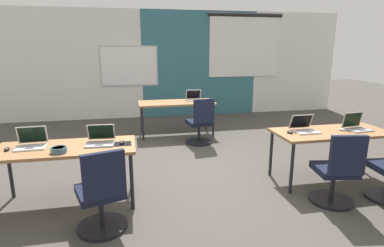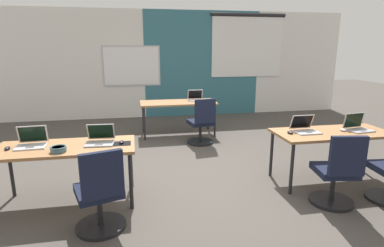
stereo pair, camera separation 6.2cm
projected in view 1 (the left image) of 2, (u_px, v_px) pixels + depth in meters
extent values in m
plane|color=#47423D|center=(199.00, 173.00, 4.75)|extent=(24.00, 24.00, 0.00)
cube|color=silver|center=(165.00, 64.00, 8.41)|extent=(10.00, 0.20, 2.80)
cube|color=#336B7A|center=(200.00, 64.00, 8.49)|extent=(3.14, 0.01, 2.80)
cube|color=#B7B7BC|center=(129.00, 66.00, 8.12)|extent=(1.48, 0.02, 1.04)
cube|color=white|center=(129.00, 66.00, 8.12)|extent=(1.40, 0.02, 0.96)
cube|color=white|center=(245.00, 47.00, 8.61)|extent=(2.00, 0.02, 1.60)
cylinder|color=black|center=(246.00, 15.00, 8.41)|extent=(2.10, 0.10, 0.10)
cube|color=olive|center=(66.00, 148.00, 3.66)|extent=(1.60, 0.70, 0.04)
cylinder|color=black|center=(132.00, 182.00, 3.61)|extent=(0.04, 0.04, 0.68)
cylinder|color=black|center=(10.00, 172.00, 3.89)|extent=(0.04, 0.04, 0.68)
cylinder|color=black|center=(131.00, 163.00, 4.18)|extent=(0.04, 0.04, 0.68)
cube|color=olive|center=(331.00, 132.00, 4.35)|extent=(1.60, 0.70, 0.04)
cylinder|color=black|center=(292.00, 169.00, 4.01)|extent=(0.04, 0.04, 0.68)
cylinder|color=black|center=(271.00, 153.00, 4.58)|extent=(0.04, 0.04, 0.68)
cylinder|color=black|center=(359.00, 147.00, 4.87)|extent=(0.04, 0.04, 0.68)
cube|color=olive|center=(176.00, 103.00, 6.67)|extent=(1.60, 0.70, 0.04)
cylinder|color=black|center=(143.00, 124.00, 6.33)|extent=(0.04, 0.04, 0.68)
cylinder|color=black|center=(213.00, 121.00, 6.62)|extent=(0.04, 0.04, 0.68)
cylinder|color=black|center=(141.00, 118.00, 6.90)|extent=(0.04, 0.04, 0.68)
cylinder|color=black|center=(206.00, 115.00, 7.19)|extent=(0.04, 0.04, 0.68)
cube|color=#B7B7BC|center=(307.00, 132.00, 4.27)|extent=(0.33, 0.24, 0.02)
cube|color=#4C4C4F|center=(309.00, 132.00, 4.22)|extent=(0.09, 0.06, 0.00)
cube|color=#B7B7BC|center=(301.00, 121.00, 4.39)|extent=(0.33, 0.09, 0.21)
cube|color=black|center=(301.00, 121.00, 4.39)|extent=(0.30, 0.08, 0.18)
ellipsoid|color=black|center=(290.00, 132.00, 4.22)|extent=(0.08, 0.11, 0.03)
cylinder|color=black|center=(331.00, 200.00, 3.86)|extent=(0.52, 0.52, 0.04)
cylinder|color=black|center=(332.00, 186.00, 3.81)|extent=(0.06, 0.06, 0.34)
cube|color=black|center=(334.00, 170.00, 3.76)|extent=(0.51, 0.51, 0.08)
cube|color=black|center=(348.00, 156.00, 3.46)|extent=(0.40, 0.12, 0.46)
sphere|color=black|center=(322.00, 191.00, 4.09)|extent=(0.04, 0.04, 0.04)
sphere|color=black|center=(352.00, 202.00, 3.80)|extent=(0.04, 0.04, 0.04)
sphere|color=black|center=(316.00, 203.00, 3.78)|extent=(0.04, 0.04, 0.04)
cube|color=silver|center=(31.00, 148.00, 3.61)|extent=(0.34, 0.25, 0.02)
cube|color=#4C4C4F|center=(29.00, 148.00, 3.56)|extent=(0.09, 0.06, 0.00)
cube|color=silver|center=(32.00, 135.00, 3.71)|extent=(0.33, 0.08, 0.21)
cube|color=black|center=(32.00, 135.00, 3.71)|extent=(0.30, 0.07, 0.19)
ellipsoid|color=black|center=(7.00, 149.00, 3.53)|extent=(0.06, 0.10, 0.03)
cube|color=#B7B7BC|center=(195.00, 101.00, 6.77)|extent=(0.33, 0.24, 0.02)
cube|color=#4C4C4F|center=(195.00, 100.00, 6.72)|extent=(0.09, 0.06, 0.00)
cube|color=#B7B7BC|center=(193.00, 94.00, 6.89)|extent=(0.33, 0.09, 0.21)
cube|color=black|center=(193.00, 94.00, 6.89)|extent=(0.30, 0.07, 0.18)
cylinder|color=black|center=(199.00, 142.00, 6.22)|extent=(0.52, 0.52, 0.04)
cylinder|color=black|center=(199.00, 133.00, 6.18)|extent=(0.06, 0.06, 0.34)
cube|color=black|center=(199.00, 122.00, 6.13)|extent=(0.50, 0.50, 0.08)
cube|color=black|center=(204.00, 111.00, 5.84)|extent=(0.40, 0.12, 0.46)
sphere|color=black|center=(195.00, 139.00, 6.44)|extent=(0.04, 0.04, 0.04)
sphere|color=black|center=(211.00, 142.00, 6.23)|extent=(0.04, 0.04, 0.04)
sphere|color=black|center=(190.00, 144.00, 6.08)|extent=(0.04, 0.04, 0.04)
cube|color=#9E9EA3|center=(100.00, 144.00, 3.73)|extent=(0.34, 0.25, 0.02)
cube|color=#4C4C4F|center=(99.00, 145.00, 3.67)|extent=(0.09, 0.07, 0.00)
cube|color=#9E9EA3|center=(101.00, 132.00, 3.85)|extent=(0.33, 0.11, 0.21)
cube|color=black|center=(101.00, 132.00, 3.84)|extent=(0.30, 0.09, 0.18)
cube|color=black|center=(122.00, 144.00, 3.77)|extent=(0.22, 0.19, 0.00)
ellipsoid|color=black|center=(122.00, 142.00, 3.76)|extent=(0.07, 0.11, 0.03)
cylinder|color=black|center=(103.00, 226.00, 3.29)|extent=(0.52, 0.52, 0.04)
cylinder|color=black|center=(101.00, 210.00, 3.24)|extent=(0.06, 0.06, 0.34)
cube|color=black|center=(100.00, 192.00, 3.19)|extent=(0.55, 0.55, 0.08)
cube|color=black|center=(104.00, 176.00, 2.92)|extent=(0.40, 0.18, 0.46)
sphere|color=black|center=(98.00, 216.00, 3.49)|extent=(0.04, 0.04, 0.04)
sphere|color=black|center=(125.00, 224.00, 3.33)|extent=(0.04, 0.04, 0.04)
sphere|color=black|center=(82.00, 236.00, 3.12)|extent=(0.04, 0.04, 0.04)
cube|color=#9E9EA3|center=(359.00, 130.00, 4.38)|extent=(0.36, 0.27, 0.02)
cube|color=#4C4C4F|center=(362.00, 130.00, 4.33)|extent=(0.10, 0.07, 0.00)
cube|color=#9E9EA3|center=(352.00, 120.00, 4.47)|extent=(0.33, 0.09, 0.22)
cube|color=black|center=(352.00, 120.00, 4.46)|extent=(0.30, 0.07, 0.19)
ellipsoid|color=#B2B2B7|center=(342.00, 129.00, 4.37)|extent=(0.07, 0.11, 0.03)
sphere|color=black|center=(374.00, 189.00, 4.16)|extent=(0.04, 0.04, 0.04)
sphere|color=black|center=(374.00, 200.00, 3.84)|extent=(0.04, 0.04, 0.04)
cylinder|color=#3D6070|center=(59.00, 150.00, 3.46)|extent=(0.17, 0.17, 0.05)
torus|color=#3D6070|center=(59.00, 148.00, 3.45)|extent=(0.18, 0.18, 0.02)
cylinder|color=gold|center=(59.00, 148.00, 3.45)|extent=(0.14, 0.14, 0.01)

